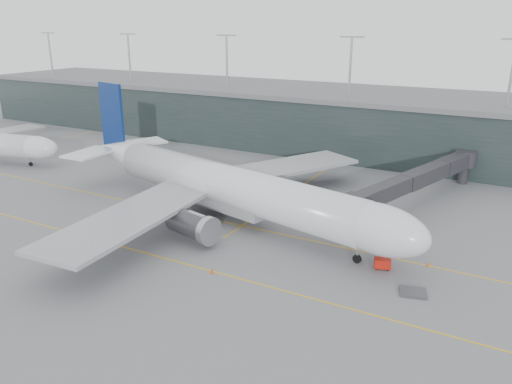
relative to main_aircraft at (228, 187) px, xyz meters
The scene contains 17 objects.
ground 6.43m from the main_aircraft, 119.38° to the left, with size 320.00×320.00×0.00m, color slate.
taxiline_a 6.20m from the main_aircraft, 128.54° to the right, with size 160.00×0.25×0.02m, color gold.
taxiline_b 18.64m from the main_aircraft, 94.27° to the right, with size 160.00×0.25×0.02m, color gold.
taxiline_lead_main 23.38m from the main_aircraft, 80.65° to the left, with size 0.25×60.00×0.02m, color gold.
taxiline_lead_adj 79.74m from the main_aircraft, 163.68° to the left, with size 0.25×60.00×0.02m, color gold.
terminal 60.38m from the main_aircraft, 91.26° to the left, with size 240.00×36.00×29.00m.
main_aircraft is the anchor object (origin of this frame).
jet_bridge 37.48m from the main_aircraft, 45.07° to the left, with size 16.59×44.96×7.01m.
gse_cart 29.52m from the main_aircraft, 11.16° to the right, with size 2.54×2.05×1.50m.
baggage_dolly 35.83m from the main_aircraft, 17.13° to the right, with size 3.24×2.59×0.32m, color #3B3A3F.
uld_a 14.65m from the main_aircraft, 115.21° to the left, with size 2.08×1.80×1.64m.
uld_b 16.53m from the main_aircraft, 109.08° to the left, with size 1.92×1.61×1.61m.
uld_c 13.25m from the main_aircraft, 99.18° to the left, with size 2.21×1.99×1.66m.
cone_nose 34.58m from the main_aircraft, ahead, with size 0.49×0.49×0.78m, color orange.
cone_wing_stbd 20.89m from the main_aircraft, 64.78° to the right, with size 0.50×0.50×0.79m, color #D7400B.
cone_wing_port 16.08m from the main_aircraft, 56.54° to the left, with size 0.50×0.50×0.80m, color #D16B0B.
cone_tail 14.98m from the main_aircraft, 145.66° to the right, with size 0.44×0.44×0.70m, color #FB4C0D.
Camera 1 is at (44.46, -70.85, 32.38)m, focal length 35.00 mm.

